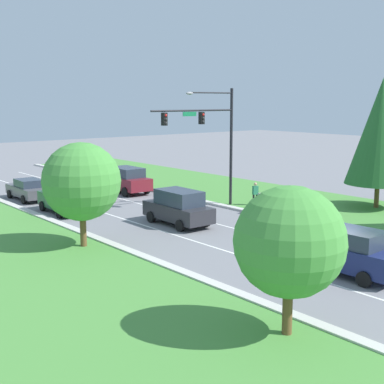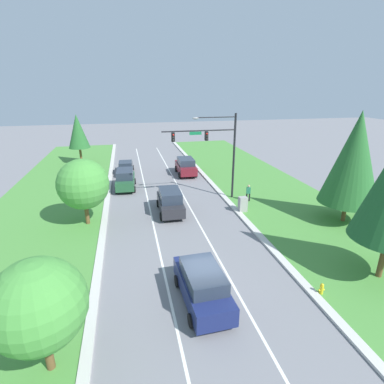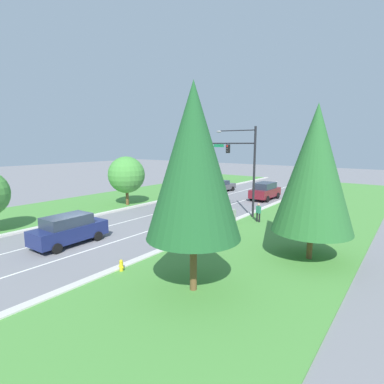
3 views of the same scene
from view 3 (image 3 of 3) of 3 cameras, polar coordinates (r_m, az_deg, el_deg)
The scene contains 20 objects.
ground_plane at distance 21.98m, azimuth -20.86°, elevation -9.03°, with size 160.00×160.00×0.00m, color slate.
curb_strip_right at distance 17.66m, azimuth -10.78°, elevation -12.82°, with size 0.50×90.00×0.15m.
curb_strip_left at distance 26.76m, azimuth -27.39°, elevation -6.08°, with size 0.50×90.00×0.15m.
grass_verge_right at distance 14.53m, azimuth 4.03°, elevation -17.86°, with size 10.00×90.00×0.08m.
grass_verge_left at distance 31.49m, azimuth -31.56°, elevation -4.31°, with size 10.00×90.00×0.08m.
lane_stripe_inner_left at distance 23.47m, azimuth -23.24°, elevation -8.02°, with size 0.14×81.00×0.01m.
lane_stripe_inner_right at distance 20.54m, azimuth -18.14°, elevation -10.15°, with size 0.14×81.00×0.01m.
traffic_signal_mast at distance 27.88m, azimuth 8.29°, elevation 6.48°, with size 6.87×0.41×8.15m.
charcoal_suv at distance 29.06m, azimuth -2.05°, elevation -1.91°, with size 2.19×4.79×2.10m.
forest_suv at distance 37.12m, azimuth 0.72°, elevation 0.52°, with size 2.24×4.63×2.10m.
burgundy_suv at distance 36.93m, azimuth 13.73°, elevation 0.23°, with size 2.29×4.88×2.07m.
navy_suv at distance 21.64m, azimuth -22.41°, elevation -6.60°, with size 2.30×4.98×1.99m.
graphite_sedan at distance 42.11m, azimuth 5.70°, elevation 1.14°, with size 2.06×4.70×1.57m.
utility_cabinet at distance 24.72m, azimuth 7.35°, elevation -4.83°, with size 0.70×0.60×1.39m.
pedestrian at distance 25.97m, azimuth 12.53°, elevation -3.74°, with size 0.43×0.32×1.69m.
fire_hydrant at distance 16.46m, azimuth -13.32°, elevation -13.57°, with size 0.34×0.20×0.70m.
conifer_near_right_tree at distance 17.90m, azimuth 22.34°, elevation 4.09°, with size 4.45×4.45×8.83m.
oak_near_left_tree at distance 32.80m, azimuth -12.38°, elevation 3.22°, with size 3.91×3.91×5.32m.
conifer_far_right_tree at distance 12.78m, azimuth 0.28°, elevation 5.81°, with size 4.18×4.18×9.24m.
conifer_mid_left_tree at distance 50.52m, azimuth 3.69°, elevation 6.79°, with size 2.87×2.87×6.87m.
Camera 3 is at (17.90, -10.89, 6.64)m, focal length 28.00 mm.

